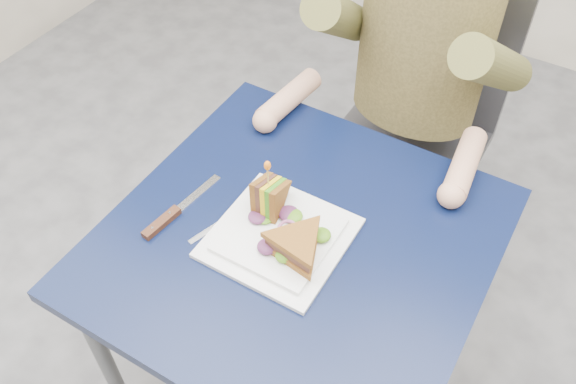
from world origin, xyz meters
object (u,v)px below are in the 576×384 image
Objects in this scene: table at (297,261)px; plate at (280,237)px; knife at (169,217)px; chair at (421,109)px; diner at (428,15)px; fork at (223,221)px; sandwich_flat at (297,245)px; sandwich_upright at (269,197)px.

plate reaches higher than table.
table is at bearing 37.04° from plate.
knife is at bearing -162.41° from plate.
diner is at bearing -90.00° from chair.
chair is 3.58× the size of plate.
chair reaches higher than knife.
plate is (-0.03, -0.76, 0.20)m from chair.
diner is 2.87× the size of plate.
fork is at bearing 26.17° from knife.
table is 0.10m from plate.
sandwich_flat is (0.03, -0.05, 0.12)m from table.
sandwich_flat is 1.26× the size of sandwich_upright.
chair is (0.00, 0.73, -0.11)m from table.
plate is 0.13m from fork.
fork is 0.78× the size of knife.
sandwich_upright is 0.75× the size of fork.
plate is 0.24m from knife.
fork is (-0.15, -0.66, -0.18)m from diner.
chair is 1.25× the size of diner.
table is 3.38× the size of knife.
sandwich_flat is at bearing -60.79° from table.
table is 0.74m from chair.
diner is at bearing 87.43° from plate.
knife is at bearing -170.53° from sandwich_flat.
knife is (-0.23, -0.07, -0.00)m from plate.
sandwich_upright is at bearing 139.76° from plate.
knife is at bearing -109.70° from diner.
knife is (-0.26, -0.72, -0.18)m from diner.
knife is (-0.28, -0.05, -0.04)m from sandwich_flat.
knife is (-0.26, -0.83, 0.20)m from chair.
diner is (-0.00, 0.62, 0.26)m from table.
sandwich_upright is at bearing -97.80° from diner.
fork is at bearing -136.86° from sandwich_upright.
sandwich_upright is 0.11m from fork.
diner is 0.71m from fork.
sandwich_flat is 0.94× the size of fork.
sandwich_flat is at bearing 9.47° from knife.
diner reaches higher than sandwich_upright.
sandwich_flat is at bearing -24.44° from plate.
sandwich_upright is (-0.08, -0.60, -0.13)m from diner.
diner is at bearing 70.30° from knife.
chair is 4.19× the size of knife.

